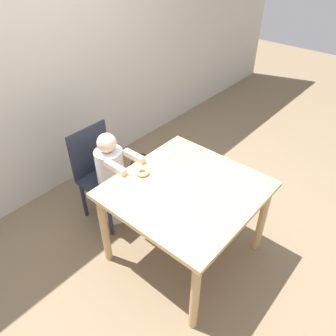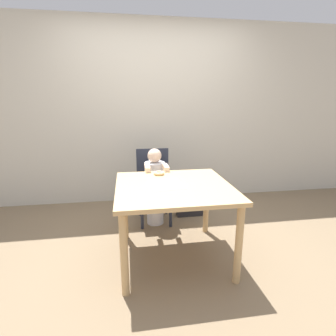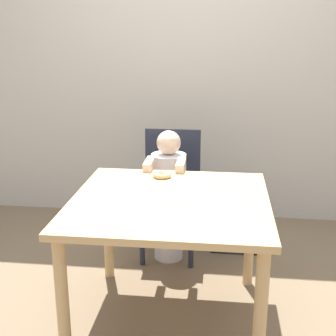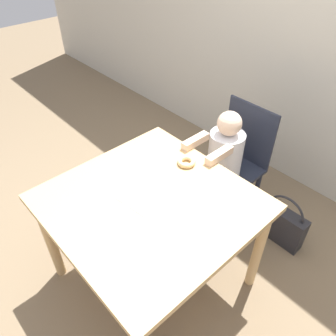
{
  "view_description": "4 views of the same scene",
  "coord_description": "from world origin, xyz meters",
  "px_view_note": "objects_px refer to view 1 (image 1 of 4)",
  "views": [
    {
      "loc": [
        -1.43,
        -1.06,
        2.25
      ],
      "look_at": [
        -0.03,
        0.15,
        0.84
      ],
      "focal_mm": 35.0,
      "sensor_mm": 36.0,
      "label": 1
    },
    {
      "loc": [
        -0.39,
        -2.17,
        1.45
      ],
      "look_at": [
        -0.03,
        0.15,
        0.84
      ],
      "focal_mm": 28.0,
      "sensor_mm": 36.0,
      "label": 2
    },
    {
      "loc": [
        0.25,
        -2.24,
        1.56
      ],
      "look_at": [
        -0.03,
        0.15,
        0.84
      ],
      "focal_mm": 50.0,
      "sensor_mm": 36.0,
      "label": 3
    },
    {
      "loc": [
        0.95,
        -0.75,
        1.94
      ],
      "look_at": [
        -0.03,
        0.15,
        0.84
      ],
      "focal_mm": 35.0,
      "sensor_mm": 36.0,
      "label": 4
    }
  ],
  "objects_px": {
    "donut": "(142,172)",
    "chair": "(103,175)",
    "handbag": "(139,175)",
    "child_figure": "(112,180)"
  },
  "relations": [
    {
      "from": "chair",
      "to": "child_figure",
      "type": "xyz_separation_m",
      "value": [
        0.0,
        -0.13,
        0.02
      ]
    },
    {
      "from": "donut",
      "to": "handbag",
      "type": "xyz_separation_m",
      "value": [
        0.46,
        0.53,
        -0.58
      ]
    },
    {
      "from": "child_figure",
      "to": "handbag",
      "type": "xyz_separation_m",
      "value": [
        0.46,
        0.15,
        -0.31
      ]
    },
    {
      "from": "chair",
      "to": "handbag",
      "type": "distance_m",
      "value": 0.55
    },
    {
      "from": "child_figure",
      "to": "handbag",
      "type": "height_order",
      "value": "child_figure"
    },
    {
      "from": "donut",
      "to": "handbag",
      "type": "distance_m",
      "value": 0.91
    },
    {
      "from": "donut",
      "to": "handbag",
      "type": "height_order",
      "value": "donut"
    },
    {
      "from": "donut",
      "to": "chair",
      "type": "bearing_deg",
      "value": 90.49
    },
    {
      "from": "chair",
      "to": "donut",
      "type": "xyz_separation_m",
      "value": [
        0.0,
        -0.51,
        0.29
      ]
    },
    {
      "from": "chair",
      "to": "handbag",
      "type": "relative_size",
      "value": 2.13
    }
  ]
}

